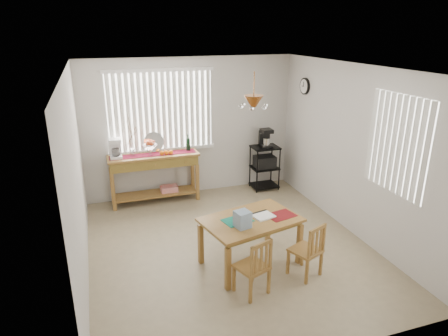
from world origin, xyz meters
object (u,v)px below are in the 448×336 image
object	(u,v)px
chair_left	(254,267)
sideboard	(155,166)
cart_items	(265,138)
wire_cart	(265,163)
chair_right	(308,251)
dining_table	(251,224)

from	to	relation	value
chair_left	sideboard	bearing A→B (deg)	102.14
cart_items	wire_cart	bearing A→B (deg)	-90.00
sideboard	cart_items	xyz separation A→B (m)	(2.18, -0.03, 0.36)
wire_cart	chair_left	world-z (taller)	wire_cart
sideboard	wire_cart	bearing A→B (deg)	-1.09
chair_left	wire_cart	bearing A→B (deg)	64.09
sideboard	chair_right	distance (m)	3.36
wire_cart	dining_table	size ratio (longest dim) A/B	0.62
chair_right	sideboard	bearing A→B (deg)	116.21
chair_left	chair_right	distance (m)	0.82
cart_items	chair_right	distance (m)	3.13
sideboard	chair_right	size ratio (longest dim) A/B	2.14
dining_table	chair_right	distance (m)	0.82
wire_cart	chair_right	bearing A→B (deg)	-103.24
cart_items	dining_table	world-z (taller)	cart_items
dining_table	sideboard	bearing A→B (deg)	109.68
sideboard	chair_right	xyz separation A→B (m)	(1.48, -3.00, -0.31)
wire_cart	chair_right	size ratio (longest dim) A/B	1.15
cart_items	chair_right	size ratio (longest dim) A/B	0.47
cart_items	chair_right	world-z (taller)	cart_items
wire_cart	cart_items	size ratio (longest dim) A/B	2.43
sideboard	chair_right	world-z (taller)	sideboard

